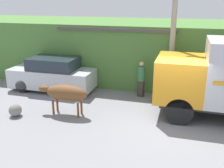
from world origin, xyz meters
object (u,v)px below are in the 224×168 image
object	(u,v)px
parked_suv	(53,75)
roadside_rock	(15,110)
pedestrian_on_hill	(141,78)
brown_cow	(65,93)
utility_pole	(174,24)

from	to	relation	value
parked_suv	roadside_rock	bearing A→B (deg)	-92.27
pedestrian_on_hill	roadside_rock	distance (m)	5.93
brown_cow	pedestrian_on_hill	distance (m)	3.94
parked_suv	roadside_rock	xyz separation A→B (m)	(0.03, -3.36, -0.58)
brown_cow	utility_pole	bearing A→B (deg)	27.21
pedestrian_on_hill	roadside_rock	world-z (taller)	pedestrian_on_hill
pedestrian_on_hill	utility_pole	bearing A→B (deg)	-145.61
brown_cow	parked_suv	distance (m)	3.27
pedestrian_on_hill	utility_pole	size ratio (longest dim) A/B	0.26
brown_cow	parked_suv	bearing A→B (deg)	115.94
parked_suv	utility_pole	size ratio (longest dim) A/B	0.64
roadside_rock	parked_suv	bearing A→B (deg)	90.57
parked_suv	utility_pole	xyz separation A→B (m)	(5.97, 0.58, 2.69)
parked_suv	pedestrian_on_hill	bearing A→B (deg)	1.11
brown_cow	parked_suv	xyz separation A→B (m)	(-1.98, 2.60, -0.10)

